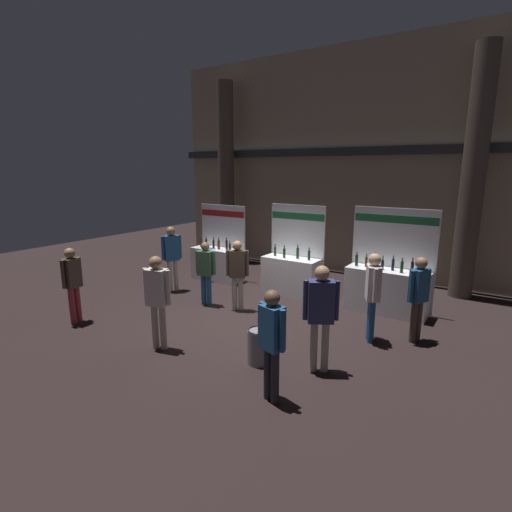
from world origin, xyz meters
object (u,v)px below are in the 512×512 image
object	(u,v)px
trash_bin	(259,346)
exhibitor_booth_0	(218,261)
visitor_6	(157,294)
visitor_4	(206,268)
exhibitor_booth_1	(291,272)
visitor_3	(237,270)
visitor_8	(321,308)
visitor_1	(72,279)
visitor_7	(373,289)
visitor_0	(419,292)
exhibitor_booth_2	(387,287)
visitor_5	(272,337)
visitor_2	(172,253)

from	to	relation	value
trash_bin	exhibitor_booth_0	bearing A→B (deg)	136.58
visitor_6	visitor_4	bearing A→B (deg)	-84.57
exhibitor_booth_1	visitor_3	xyz separation A→B (m)	(-0.50, -1.74, 0.38)
exhibitor_booth_0	visitor_6	bearing A→B (deg)	-64.07
visitor_8	visitor_4	bearing A→B (deg)	-52.46
exhibitor_booth_0	visitor_8	size ratio (longest dim) A/B	1.24
visitor_1	visitor_3	bearing A→B (deg)	130.83
visitor_7	visitor_0	bearing A→B (deg)	-83.22
exhibitor_booth_2	visitor_0	distance (m)	1.64
visitor_1	visitor_4	size ratio (longest dim) A/B	1.06
visitor_1	visitor_4	distance (m)	2.96
exhibitor_booth_2	visitor_7	size ratio (longest dim) A/B	1.38
exhibitor_booth_0	visitor_4	xyz separation A→B (m)	(1.20, -1.93, 0.36)
visitor_4	visitor_5	size ratio (longest dim) A/B	0.94
visitor_3	visitor_1	bearing A→B (deg)	-163.10
visitor_8	visitor_0	bearing A→B (deg)	-147.79
visitor_1	visitor_0	bearing A→B (deg)	110.24
trash_bin	visitor_4	xyz separation A→B (m)	(-2.73, 1.80, 0.62)
exhibitor_booth_0	visitor_1	distance (m)	4.44
visitor_1	visitor_6	distance (m)	2.50
visitor_4	visitor_7	xyz separation A→B (m)	(4.05, 0.16, 0.12)
visitor_3	visitor_5	world-z (taller)	visitor_5
exhibitor_booth_2	visitor_1	world-z (taller)	exhibitor_booth_2
exhibitor_booth_1	visitor_6	size ratio (longest dim) A/B	1.34
visitor_7	visitor_2	bearing A→B (deg)	61.82
trash_bin	visitor_5	size ratio (longest dim) A/B	0.37
exhibitor_booth_1	visitor_6	bearing A→B (deg)	-96.48
exhibitor_booth_1	visitor_6	xyz separation A→B (m)	(-0.48, -4.24, 0.46)
visitor_0	visitor_7	world-z (taller)	visitor_7
visitor_1	exhibitor_booth_0	bearing A→B (deg)	168.97
visitor_4	visitor_6	world-z (taller)	visitor_6
visitor_1	visitor_5	distance (m)	5.12
exhibitor_booth_2	trash_bin	bearing A→B (deg)	-106.79
exhibitor_booth_0	visitor_8	bearing A→B (deg)	-34.65
visitor_2	visitor_5	size ratio (longest dim) A/B	1.06
exhibitor_booth_0	visitor_8	world-z (taller)	exhibitor_booth_0
exhibitor_booth_1	visitor_8	size ratio (longest dim) A/B	1.31
exhibitor_booth_2	exhibitor_booth_1	bearing A→B (deg)	-179.01
visitor_2	visitor_8	size ratio (longest dim) A/B	0.98
exhibitor_booth_2	visitor_3	xyz separation A→B (m)	(-2.99, -1.79, 0.36)
exhibitor_booth_1	trash_bin	xyz separation A→B (m)	(1.37, -3.68, -0.30)
trash_bin	visitor_2	world-z (taller)	visitor_2
trash_bin	visitor_5	distance (m)	1.33
exhibitor_booth_0	visitor_5	distance (m)	6.57
exhibitor_booth_2	visitor_0	size ratio (longest dim) A/B	1.44
exhibitor_booth_1	visitor_5	world-z (taller)	exhibitor_booth_1
exhibitor_booth_1	visitor_0	xyz separation A→B (m)	(3.43, -1.25, 0.39)
visitor_3	trash_bin	bearing A→B (deg)	-75.58
visitor_2	visitor_7	distance (m)	5.58
exhibitor_booth_2	visitor_5	size ratio (longest dim) A/B	1.44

